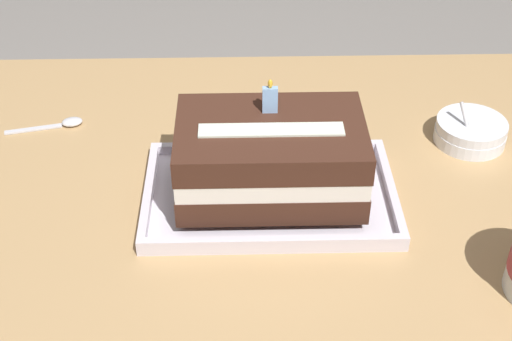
{
  "coord_description": "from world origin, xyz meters",
  "views": [
    {
      "loc": [
        -0.0,
        -0.88,
        1.46
      ],
      "look_at": [
        0.02,
        -0.03,
        0.8
      ],
      "focal_mm": 50.37,
      "sensor_mm": 36.0,
      "label": 1
    }
  ],
  "objects": [
    {
      "name": "serving_spoon_near_tray",
      "position": [
        -0.3,
        0.14,
        0.78
      ],
      "size": [
        0.13,
        0.05,
        0.01
      ],
      "color": "silver",
      "rests_on": "dining_table"
    },
    {
      "name": "dining_table",
      "position": [
        0.0,
        0.0,
        0.66
      ],
      "size": [
        1.17,
        0.75,
        0.77
      ],
      "color": "tan",
      "rests_on": "ground_plane"
    },
    {
      "name": "bowl_stack",
      "position": [
        0.38,
        0.08,
        0.79
      ],
      "size": [
        0.12,
        0.12,
        0.07
      ],
      "color": "white",
      "rests_on": "dining_table"
    },
    {
      "name": "foil_tray",
      "position": [
        0.04,
        -0.06,
        0.78
      ],
      "size": [
        0.37,
        0.23,
        0.02
      ],
      "color": "silver",
      "rests_on": "dining_table"
    },
    {
      "name": "birthday_cake",
      "position": [
        0.04,
        -0.06,
        0.85
      ],
      "size": [
        0.27,
        0.17,
        0.16
      ],
      "color": "#402318",
      "rests_on": "foil_tray"
    }
  ]
}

